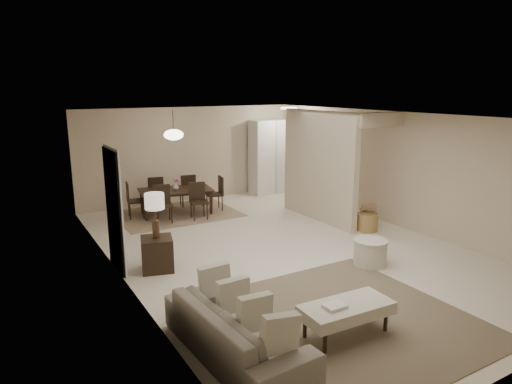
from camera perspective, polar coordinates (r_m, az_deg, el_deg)
floor at (r=8.79m, az=3.37°, el=-7.03°), size 9.00×9.00×0.00m
ceiling at (r=8.28m, az=3.60°, el=9.45°), size 9.00×9.00×0.00m
back_wall at (r=12.38m, az=-8.27°, el=4.70°), size 6.00×0.00×6.00m
left_wall at (r=7.25m, az=-16.60°, el=-1.60°), size 0.00×9.00×9.00m
right_wall at (r=10.40m, az=17.34°, el=2.67°), size 0.00×9.00×9.00m
partition at (r=10.49m, az=7.84°, el=3.22°), size 0.15×2.50×2.50m
doorway at (r=7.88m, az=-17.36°, el=-2.23°), size 0.04×0.90×2.04m
pantry_cabinet at (r=13.17m, az=1.86°, el=4.44°), size 1.20×0.55×2.10m
flush_light at (r=12.22m, az=4.14°, el=10.39°), size 0.44×0.44×0.05m
living_rug at (r=6.36m, az=10.65°, el=-15.42°), size 3.20×3.20×0.01m
sofa at (r=5.41m, az=-2.55°, el=-16.93°), size 2.17×0.96×0.62m
ottoman_bench at (r=5.89m, az=11.24°, el=-14.27°), size 1.19×0.58×0.42m
side_table at (r=7.88m, az=-12.25°, el=-7.57°), size 0.63×0.63×0.56m
table_lamp at (r=7.63m, az=-12.56°, el=-1.62°), size 0.32×0.32×0.76m
round_pouf at (r=8.16m, az=14.08°, el=-7.36°), size 0.58×0.58×0.45m
wicker_basket at (r=10.06m, az=13.75°, el=-3.67°), size 0.54×0.54×0.38m
dining_rug at (r=11.25m, az=-9.87°, el=-2.68°), size 2.80×2.10×0.01m
dining_table at (r=11.17m, az=-9.93°, el=-1.23°), size 1.85×1.24×0.60m
dining_chairs at (r=11.14m, az=-9.95°, el=-0.61°), size 2.31×1.83×0.85m
vase at (r=11.09m, az=-10.00°, el=0.66°), size 0.15×0.15×0.15m
yellow_mat at (r=11.70m, az=9.24°, el=-2.04°), size 0.89×0.64×0.01m
pendant_light at (r=10.89m, az=-10.26°, el=7.06°), size 0.46×0.46×0.71m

